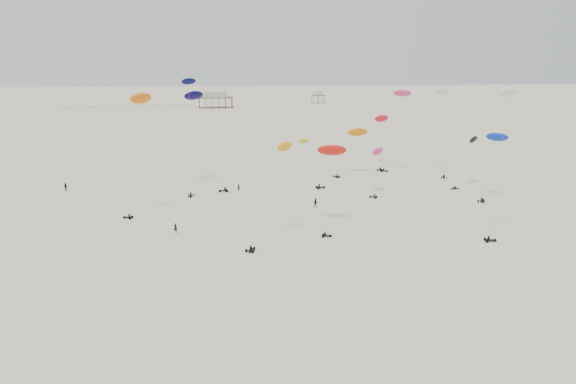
{
  "coord_description": "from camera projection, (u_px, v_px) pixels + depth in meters",
  "views": [
    {
      "loc": [
        -12.13,
        -2.53,
        28.45
      ],
      "look_at": [
        0.0,
        88.0,
        7.0
      ],
      "focal_mm": 35.0,
      "sensor_mm": 36.0,
      "label": 1
    }
  ],
  "objects": [
    {
      "name": "rig_3",
      "position": [
        397.0,
        112.0,
        147.49
      ],
      "size": [
        9.63,
        6.5,
        21.29
      ],
      "rotation": [
        0.0,
        0.0,
        3.29
      ],
      "color": "black",
      "rests_on": "ground"
    },
    {
      "name": "ground_plane",
      "position": [
        247.0,
        141.0,
        203.49
      ],
      "size": [
        900.0,
        900.0,
        0.0
      ],
      "primitive_type": "plane",
      "color": "#C3B59A"
    },
    {
      "name": "spectator_0",
      "position": [
        176.0,
        233.0,
        95.12
      ],
      "size": [
        0.79,
        0.62,
        1.94
      ],
      "primitive_type": "imported",
      "rotation": [
        0.0,
        0.0,
        2.94
      ],
      "color": "black",
      "rests_on": "ground"
    },
    {
      "name": "rig_8",
      "position": [
        377.0,
        160.0,
        123.06
      ],
      "size": [
        5.69,
        9.97,
        10.84
      ],
      "rotation": [
        0.0,
        0.0,
        1.09
      ],
      "color": "black",
      "rests_on": "ground"
    },
    {
      "name": "rig_9",
      "position": [
        313.0,
        166.0,
        132.03
      ],
      "size": [
        4.52,
        15.28,
        15.42
      ],
      "rotation": [
        0.0,
        0.0,
        4.91
      ],
      "color": "black",
      "rests_on": "ground"
    },
    {
      "name": "pier_fence",
      "position": [
        129.0,
        107.0,
        340.03
      ],
      "size": [
        80.2,
        0.2,
        1.5
      ],
      "color": "black",
      "rests_on": "ground"
    },
    {
      "name": "rig_6",
      "position": [
        503.0,
        137.0,
        91.25
      ],
      "size": [
        7.66,
        8.67,
        24.42
      ],
      "rotation": [
        0.0,
        0.0,
        4.53
      ],
      "color": "black",
      "rests_on": "ground"
    },
    {
      "name": "rig_0",
      "position": [
        189.0,
        117.0,
        125.57
      ],
      "size": [
        4.04,
        17.28,
        26.73
      ],
      "rotation": [
        0.0,
        0.0,
        3.01
      ],
      "color": "black",
      "rests_on": "ground"
    },
    {
      "name": "rig_5",
      "position": [
        382.0,
        127.0,
        156.38
      ],
      "size": [
        6.76,
        17.18,
        18.21
      ],
      "rotation": [
        0.0,
        0.0,
        3.89
      ],
      "color": "black",
      "rests_on": "ground"
    },
    {
      "name": "spectator_3",
      "position": [
        239.0,
        191.0,
        125.65
      ],
      "size": [
        0.84,
        0.81,
        1.92
      ],
      "primitive_type": "imported",
      "rotation": [
        0.0,
        0.0,
        2.48
      ],
      "color": "black",
      "rests_on": "ground"
    },
    {
      "name": "rig_10",
      "position": [
        470.0,
        148.0,
        130.3
      ],
      "size": [
        9.67,
        8.87,
        12.65
      ],
      "rotation": [
        0.0,
        0.0,
        2.01
      ],
      "color": "black",
      "rests_on": "ground"
    },
    {
      "name": "rig_4",
      "position": [
        494.0,
        151.0,
        118.53
      ],
      "size": [
        9.08,
        9.68,
        14.39
      ],
      "rotation": [
        0.0,
        0.0,
        5.47
      ],
      "color": "black",
      "rests_on": "ground"
    },
    {
      "name": "rig_13",
      "position": [
        442.0,
        114.0,
        142.73
      ],
      "size": [
        5.47,
        12.4,
        22.26
      ],
      "rotation": [
        0.0,
        0.0,
        6.01
      ],
      "color": "black",
      "rests_on": "ground"
    },
    {
      "name": "pavilion_main",
      "position": [
        216.0,
        101.0,
        345.96
      ],
      "size": [
        21.0,
        13.0,
        9.8
      ],
      "color": "brown",
      "rests_on": "ground"
    },
    {
      "name": "rig_1",
      "position": [
        275.0,
        177.0,
        90.64
      ],
      "size": [
        9.39,
        13.3,
        17.95
      ],
      "rotation": [
        0.0,
        0.0,
        5.71
      ],
      "color": "black",
      "rests_on": "ground"
    },
    {
      "name": "spectator_2",
      "position": [
        66.0,
        191.0,
        125.54
      ],
      "size": [
        1.48,
        1.26,
        2.2
      ],
      "primitive_type": "imported",
      "rotation": [
        0.0,
        0.0,
        5.75
      ],
      "color": "black",
      "rests_on": "ground"
    },
    {
      "name": "rig_12",
      "position": [
        331.0,
        158.0,
        99.42
      ],
      "size": [
        6.73,
        12.84,
        15.7
      ],
      "rotation": [
        0.0,
        0.0,
        4.45
      ],
      "color": "black",
      "rests_on": "ground"
    },
    {
      "name": "rig_11",
      "position": [
        139.0,
        114.0,
        104.91
      ],
      "size": [
        6.19,
        9.9,
        22.83
      ],
      "rotation": [
        0.0,
        0.0,
        1.31
      ],
      "color": "black",
      "rests_on": "ground"
    },
    {
      "name": "pavilion_small",
      "position": [
        318.0,
        98.0,
        384.13
      ],
      "size": [
        9.0,
        7.0,
        8.0
      ],
      "color": "brown",
      "rests_on": "ground"
    },
    {
      "name": "rig_7",
      "position": [
        355.0,
        137.0,
        144.44
      ],
      "size": [
        10.93,
        9.79,
        13.37
      ],
      "rotation": [
        0.0,
        0.0,
        0.74
      ],
      "color": "black",
      "rests_on": "ground"
    },
    {
      "name": "spectator_1",
      "position": [
        316.0,
        207.0,
        111.38
      ],
      "size": [
        1.07,
        0.65,
        2.14
      ],
      "primitive_type": "imported",
      "rotation": [
        0.0,
        0.0,
        6.24
      ],
      "color": "black",
      "rests_on": "ground"
    },
    {
      "name": "rig_14",
      "position": [
        198.0,
        110.0,
        131.29
      ],
      "size": [
        10.34,
        17.66,
        24.17
      ],
      "rotation": [
        0.0,
        0.0,
        1.67
      ],
      "color": "black",
      "rests_on": "ground"
    }
  ]
}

